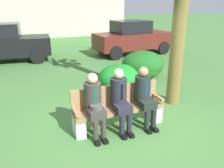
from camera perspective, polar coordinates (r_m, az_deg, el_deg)
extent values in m
plane|color=#447539|center=(5.03, 3.55, -11.00)|extent=(80.00, 80.00, 0.00)
cube|color=#99754C|center=(4.92, 1.75, -6.24)|extent=(1.95, 0.44, 0.07)
cube|color=#99754C|center=(4.97, 0.90, -2.66)|extent=(1.95, 0.06, 0.45)
cube|color=#99754C|center=(4.60, -9.05, -6.55)|extent=(0.08, 0.44, 0.06)
cube|color=#99754C|center=(5.28, 11.13, -3.15)|extent=(0.08, 0.44, 0.06)
cube|color=silver|center=(4.78, -8.11, -10.32)|extent=(0.20, 0.37, 0.38)
cube|color=silver|center=(5.39, 10.34, -6.78)|extent=(0.20, 0.37, 0.38)
cube|color=#38332D|center=(4.54, -3.94, -6.95)|extent=(0.32, 0.38, 0.16)
cylinder|color=#38332D|center=(4.51, -4.07, -11.59)|extent=(0.11, 0.11, 0.45)
cylinder|color=#38332D|center=(4.56, -2.12, -11.22)|extent=(0.11, 0.11, 0.45)
cube|color=black|center=(4.57, -3.77, -13.99)|extent=(0.09, 0.22, 0.07)
cube|color=black|center=(4.61, -1.83, -13.60)|extent=(0.09, 0.22, 0.07)
cylinder|color=#38332D|center=(4.59, -4.77, -2.65)|extent=(0.34, 0.34, 0.49)
cube|color=#144C3D|center=(4.43, -4.14, -3.16)|extent=(0.05, 0.01, 0.31)
sphere|color=tan|center=(4.47, -4.89, 1.39)|extent=(0.21, 0.21, 0.21)
cylinder|color=#484848|center=(4.47, -3.91, -5.62)|extent=(0.24, 0.24, 0.09)
cube|color=#23232D|center=(4.72, 2.48, -5.84)|extent=(0.32, 0.38, 0.16)
cylinder|color=#23232D|center=(4.68, 2.48, -10.30)|extent=(0.11, 0.11, 0.45)
cylinder|color=#23232D|center=(4.74, 4.27, -9.92)|extent=(0.11, 0.11, 0.45)
cube|color=black|center=(4.73, 2.75, -12.62)|extent=(0.09, 0.22, 0.07)
cube|color=black|center=(4.79, 4.53, -12.22)|extent=(0.09, 0.22, 0.07)
cylinder|color=#23232D|center=(4.76, 1.59, -1.56)|extent=(0.34, 0.34, 0.52)
cube|color=black|center=(4.61, 2.41, -2.02)|extent=(0.05, 0.01, 0.33)
sphere|color=tan|center=(4.64, 1.63, 2.51)|extent=(0.21, 0.21, 0.21)
cube|color=#1E2823|center=(4.96, 8.46, -4.73)|extent=(0.32, 0.38, 0.16)
cylinder|color=#1E2823|center=(4.92, 8.58, -8.97)|extent=(0.11, 0.11, 0.45)
cylinder|color=#1E2823|center=(4.99, 10.19, -8.60)|extent=(0.11, 0.11, 0.45)
cube|color=black|center=(4.97, 8.82, -11.19)|extent=(0.09, 0.22, 0.07)
cube|color=black|center=(5.04, 10.42, -10.79)|extent=(0.09, 0.22, 0.07)
cylinder|color=#1E2823|center=(5.00, 7.55, -0.79)|extent=(0.34, 0.34, 0.50)
cube|color=navy|center=(4.86, 8.50, -1.20)|extent=(0.05, 0.01, 0.32)
sphere|color=#9E7556|center=(4.89, 7.73, 2.98)|extent=(0.21, 0.21, 0.21)
cylinder|color=brown|center=(5.95, 16.48, 16.20)|extent=(0.35, 0.35, 4.56)
ellipsoid|color=#205F20|center=(8.18, 8.00, 3.73)|extent=(1.11, 1.01, 0.69)
ellipsoid|color=#1D5D1F|center=(8.29, 7.57, 4.87)|extent=(1.51, 1.38, 0.94)
ellipsoid|color=#1A7B25|center=(6.94, 1.87, 1.53)|extent=(1.29, 1.18, 0.81)
cube|color=black|center=(11.38, -24.90, 8.44)|extent=(4.02, 1.90, 0.76)
cylinder|color=black|center=(12.11, -17.77, 8.06)|extent=(0.65, 0.20, 0.64)
cylinder|color=black|center=(10.58, -17.78, 6.48)|extent=(0.65, 0.20, 0.64)
cube|color=#591E19|center=(12.00, 5.17, 10.65)|extent=(4.02, 1.88, 0.76)
cube|color=black|center=(11.84, 4.64, 13.86)|extent=(1.81, 1.50, 0.60)
cylinder|color=black|center=(13.45, 8.40, 9.85)|extent=(0.65, 0.19, 0.64)
cylinder|color=black|center=(12.22, 12.59, 8.62)|extent=(0.65, 0.19, 0.64)
cylinder|color=black|center=(12.12, -2.42, 8.97)|extent=(0.65, 0.19, 0.64)
cylinder|color=black|center=(10.74, 1.04, 7.60)|extent=(0.65, 0.19, 0.64)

